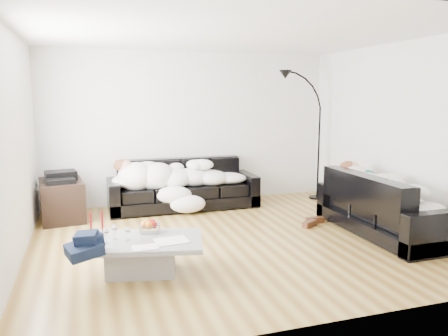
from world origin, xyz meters
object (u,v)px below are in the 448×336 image
object	(u,v)px
candle_left	(91,225)
stereo	(61,176)
wine_glass_c	(128,234)
candle_right	(102,223)
wine_glass_a	(114,232)
sleeper_right	(385,188)
shoes	(312,222)
coffee_table	(141,257)
floor_lamp	(319,143)
sofa_right	(384,204)
av_cabinet	(62,200)
fruit_bowl	(150,226)
wine_glass_b	(106,235)
sofa_back	(183,184)
sleeper_back	(184,171)

from	to	relation	value
candle_left	stereo	bearing A→B (deg)	100.31
wine_glass_c	stereo	distance (m)	2.54
candle_right	wine_glass_a	bearing A→B (deg)	-58.81
sleeper_right	stereo	world-z (taller)	sleeper_right
shoes	stereo	size ratio (longest dim) A/B	0.97
coffee_table	floor_lamp	distance (m)	4.37
wine_glass_c	candle_right	world-z (taller)	candle_right
sofa_right	stereo	world-z (taller)	sofa_right
shoes	floor_lamp	bearing A→B (deg)	39.94
wine_glass_a	candle_right	distance (m)	0.23
sofa_right	av_cabinet	world-z (taller)	sofa_right
sleeper_right	shoes	world-z (taller)	sleeper_right
floor_lamp	wine_glass_a	bearing A→B (deg)	-151.16
coffee_table	stereo	distance (m)	2.62
wine_glass_a	stereo	distance (m)	2.41
fruit_bowl	wine_glass_b	xyz separation A→B (m)	(-0.47, -0.23, 0.01)
sofa_back	wine_glass_c	distance (m)	2.79
coffee_table	wine_glass_b	size ratio (longest dim) A/B	7.76
wine_glass_b	sleeper_back	bearing A→B (deg)	61.43
sofa_right	floor_lamp	xyz separation A→B (m)	(0.19, 2.11, 0.60)
wine_glass_c	floor_lamp	size ratio (longest dim) A/B	0.08
sofa_right	candle_right	size ratio (longest dim) A/B	7.74
candle_left	sofa_right	bearing A→B (deg)	1.74
wine_glass_a	wine_glass_c	distance (m)	0.16
sleeper_right	av_cabinet	distance (m)	4.67
wine_glass_a	sofa_back	bearing A→B (deg)	62.54
sleeper_back	wine_glass_b	world-z (taller)	sleeper_back
wine_glass_c	candle_left	world-z (taller)	candle_left
fruit_bowl	stereo	bearing A→B (deg)	114.70
sofa_right	wine_glass_b	distance (m)	3.67
wine_glass_c	sofa_back	bearing A→B (deg)	65.78
wine_glass_a	candle_left	world-z (taller)	candle_left
sleeper_right	floor_lamp	size ratio (longest dim) A/B	0.86
wine_glass_c	candle_left	size ratio (longest dim) A/B	0.58
coffee_table	fruit_bowl	size ratio (longest dim) A/B	5.47
fruit_bowl	shoes	world-z (taller)	fruit_bowl
fruit_bowl	candle_right	xyz separation A→B (m)	(-0.50, 0.06, 0.06)
candle_left	shoes	world-z (taller)	candle_left
sofa_right	wine_glass_b	bearing A→B (deg)	95.93
wine_glass_c	stereo	world-z (taller)	stereo
sofa_back	fruit_bowl	distance (m)	2.48
sofa_back	coffee_table	xyz separation A→B (m)	(-1.01, -2.54, -0.21)
candle_right	floor_lamp	bearing A→B (deg)	29.64
sleeper_back	shoes	bearing A→B (deg)	-43.50
floor_lamp	stereo	bearing A→B (deg)	177.23
wine_glass_c	av_cabinet	size ratio (longest dim) A/B	0.17
sofa_right	floor_lamp	size ratio (longest dim) A/B	1.01
coffee_table	av_cabinet	size ratio (longest dim) A/B	1.45
wine_glass_a	floor_lamp	distance (m)	4.48
coffee_table	wine_glass_b	xyz separation A→B (m)	(-0.35, -0.00, 0.27)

